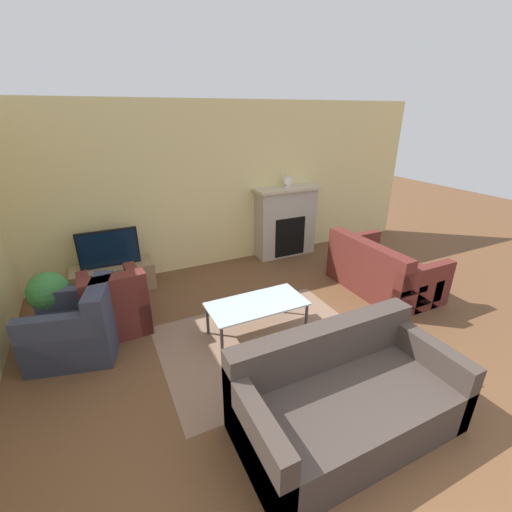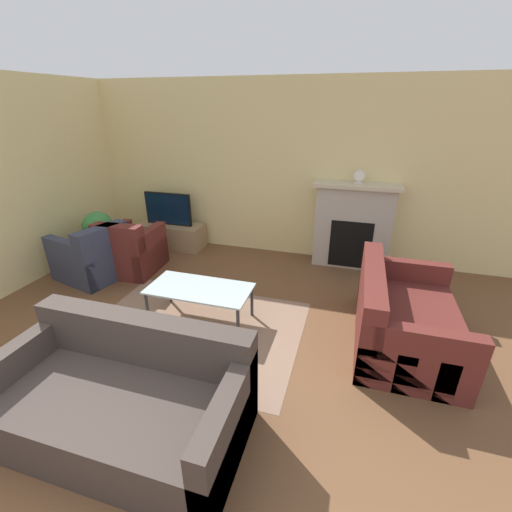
% 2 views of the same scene
% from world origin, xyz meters
% --- Properties ---
extents(wall_back, '(8.56, 0.06, 2.70)m').
position_xyz_m(wall_back, '(0.00, 4.60, 1.35)').
color(wall_back, beige).
rests_on(wall_back, ground_plane).
extents(area_rug, '(2.37, 1.78, 0.00)m').
position_xyz_m(area_rug, '(-0.07, 2.13, 0.00)').
color(area_rug, '#896B56').
rests_on(area_rug, ground_plane).
extents(fireplace, '(1.23, 0.42, 1.28)m').
position_xyz_m(fireplace, '(1.51, 4.38, 0.67)').
color(fireplace, '#B2A899').
rests_on(fireplace, ground_plane).
extents(tv_stand, '(1.16, 0.47, 0.41)m').
position_xyz_m(tv_stand, '(-1.54, 4.25, 0.21)').
color(tv_stand, '#997A56').
rests_on(tv_stand, ground_plane).
extents(tv, '(0.83, 0.06, 0.55)m').
position_xyz_m(tv, '(-1.54, 4.25, 0.69)').
color(tv, black).
rests_on(tv, tv_stand).
extents(couch_sectional, '(1.85, 0.95, 0.82)m').
position_xyz_m(couch_sectional, '(0.01, 0.81, 0.29)').
color(couch_sectional, '#3D332D').
rests_on(couch_sectional, ground_plane).
extents(couch_loveseat, '(0.98, 1.52, 0.82)m').
position_xyz_m(couch_loveseat, '(2.11, 2.53, 0.29)').
color(couch_loveseat, '#5B231E').
rests_on(couch_loveseat, ground_plane).
extents(armchair_by_window, '(1.02, 0.93, 0.82)m').
position_xyz_m(armchair_by_window, '(-2.02, 2.88, 0.30)').
color(armchair_by_window, '#33384C').
rests_on(armchair_by_window, ground_plane).
extents(armchair_accent, '(0.76, 0.87, 0.82)m').
position_xyz_m(armchair_accent, '(-1.60, 3.22, 0.30)').
color(armchair_accent, '#5B231E').
rests_on(armchair_accent, ground_plane).
extents(coffee_table, '(1.17, 0.58, 0.42)m').
position_xyz_m(coffee_table, '(-0.07, 2.33, 0.38)').
color(coffee_table, '#333338').
rests_on(coffee_table, ground_plane).
extents(potted_plant, '(0.46, 0.46, 0.82)m').
position_xyz_m(potted_plant, '(-2.27, 3.38, 0.53)').
color(potted_plant, beige).
rests_on(potted_plant, ground_plane).
extents(mantel_clock, '(0.17, 0.07, 0.20)m').
position_xyz_m(mantel_clock, '(1.52, 4.39, 1.38)').
color(mantel_clock, beige).
rests_on(mantel_clock, fireplace).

